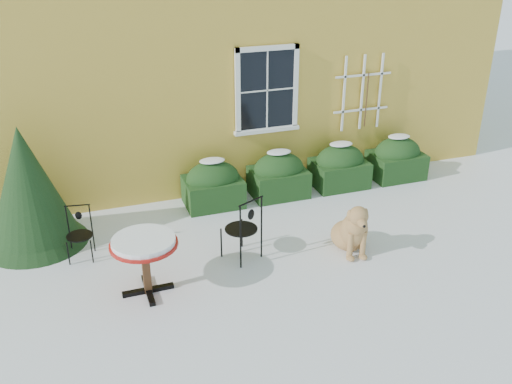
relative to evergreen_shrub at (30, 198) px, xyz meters
name	(u,v)px	position (x,y,z in m)	size (l,w,h in m)	color
ground	(278,272)	(3.42, -2.15, -0.81)	(80.00, 80.00, 0.00)	white
hedge_row	(310,171)	(5.07, 0.40, -0.41)	(4.95, 0.80, 0.91)	#163313
evergreen_shrub	(30,198)	(0.00, 0.00, 0.00)	(1.66, 1.66, 2.01)	black
bistro_table	(144,248)	(1.49, -2.01, -0.08)	(0.95, 0.95, 0.88)	black
patio_chair_near	(243,228)	(3.06, -1.58, -0.28)	(0.63, 0.63, 1.07)	black
patio_chair_far	(80,233)	(0.67, -0.70, -0.39)	(0.43, 0.43, 0.84)	black
dog	(352,231)	(4.75, -1.96, -0.44)	(0.66, 0.99, 0.91)	tan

